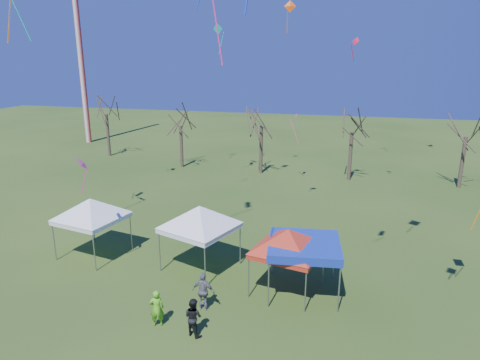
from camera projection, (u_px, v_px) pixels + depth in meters
The scene contains 19 objects.
ground at pixel (196, 316), 18.75m from camera, with size 140.00×140.00×0.00m, color #2A4616.
radio_mast at pixel (79, 44), 53.81m from camera, with size 0.70×0.70×25.00m, color silver.
tree_0 at pixel (105, 99), 47.55m from camera, with size 3.83×3.83×8.44m.
tree_1 at pixel (180, 111), 42.71m from camera, with size 3.42×3.42×7.54m.
tree_2 at pixel (262, 108), 40.24m from camera, with size 3.71×3.71×8.18m.
tree_3 at pixel (353, 114), 37.91m from camera, with size 3.59×3.59×7.91m.
tree_4 at pixel (469, 118), 35.57m from camera, with size 3.58×3.58×7.89m.
tent_white_west at pixel (90, 202), 23.71m from camera, with size 4.36×4.36×3.92m.
tent_white_mid at pixel (199, 210), 22.17m from camera, with size 4.35×4.35×4.06m.
tent_red at pixel (288, 233), 19.99m from camera, with size 4.10×4.10×3.69m.
tent_blue at pixel (304, 246), 20.02m from camera, with size 3.70×3.70×2.61m.
person_grey at pixel (203, 291), 19.00m from camera, with size 1.05×0.44×1.79m, color slate.
person_dark at pixel (193, 317), 17.27m from camera, with size 0.79×0.62×1.63m, color black.
person_green at pixel (157, 308), 17.86m from camera, with size 0.60×0.39×1.63m, color #60C61F.
kite_1 at pixel (83, 164), 20.55m from camera, with size 0.90×1.01×1.86m.
kite_13 at pixel (218, 29), 35.01m from camera, with size 1.00×0.75×2.50m.
kite_18 at pixel (290, 7), 24.71m from camera, with size 0.71×0.32×1.81m.
kite_22 at pixel (295, 118), 36.70m from camera, with size 0.90×0.97×2.92m.
kite_19 at pixel (355, 42), 32.20m from camera, with size 0.75×0.70×1.82m.
Camera 1 is at (6.11, -15.32, 10.90)m, focal length 32.00 mm.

